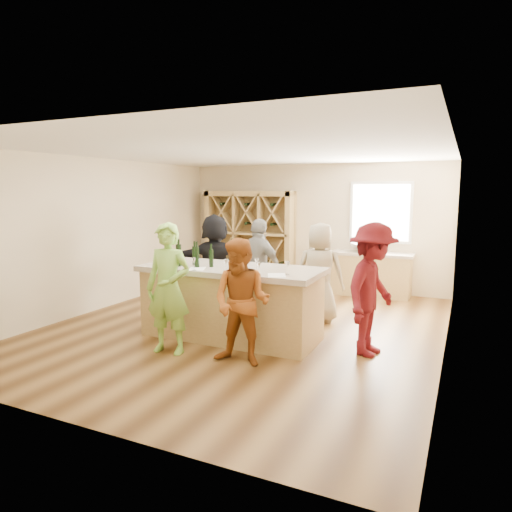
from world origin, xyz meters
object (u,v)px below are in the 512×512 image
at_px(tasting_counter_base, 231,305).
at_px(wine_bottle_c, 195,256).
at_px(wine_bottle_d, 197,257).
at_px(wine_bottle_e, 211,258).
at_px(sink, 363,248).
at_px(person_near_right, 242,302).
at_px(person_far_right, 320,273).
at_px(wine_bottle_a, 179,255).
at_px(person_near_left, 168,288).
at_px(wine_bottle_b, 179,255).
at_px(person_server, 372,289).
at_px(person_far_mid, 259,268).
at_px(person_far_left, 215,261).
at_px(wine_rack, 249,238).

distance_m(tasting_counter_base, wine_bottle_c, 0.93).
xyz_separation_m(wine_bottle_d, wine_bottle_e, (0.18, 0.12, -0.02)).
xyz_separation_m(sink, wine_bottle_d, (-1.60, -4.00, 0.22)).
bearing_deg(person_near_right, person_far_right, 80.41).
distance_m(wine_bottle_c, person_far_right, 2.15).
distance_m(wine_bottle_a, wine_bottle_d, 0.39).
relative_size(tasting_counter_base, person_near_left, 1.46).
relative_size(person_near_left, person_far_right, 1.06).
xyz_separation_m(wine_bottle_a, wine_bottle_b, (0.08, -0.12, 0.01)).
xyz_separation_m(sink, person_far_right, (-0.22, -2.36, -0.17)).
height_order(person_near_right, person_server, person_server).
distance_m(wine_bottle_c, person_near_right, 1.52).
bearing_deg(wine_bottle_e, wine_bottle_a, -177.51).
bearing_deg(person_far_mid, wine_bottle_e, 103.32).
height_order(wine_bottle_a, person_far_right, person_far_right).
bearing_deg(wine_bottle_c, person_far_left, 108.74).
bearing_deg(person_near_left, person_far_right, 52.84).
bearing_deg(wine_bottle_d, wine_rack, 105.17).
bearing_deg(person_far_left, wine_bottle_b, 86.83).
relative_size(person_near_left, person_far_left, 1.00).
bearing_deg(wine_bottle_d, wine_bottle_e, 33.58).
bearing_deg(person_near_right, sink, 81.72).
xyz_separation_m(wine_bottle_d, person_near_right, (1.06, -0.65, -0.43)).
distance_m(wine_rack, wine_bottle_a, 4.04).
xyz_separation_m(wine_bottle_a, wine_bottle_d, (0.38, -0.09, -0.00)).
bearing_deg(wine_bottle_c, wine_bottle_d, -49.00).
bearing_deg(wine_rack, person_near_left, -77.24).
height_order(sink, person_server, person_server).
xyz_separation_m(wine_bottle_a, wine_bottle_c, (0.23, 0.07, -0.01)).
bearing_deg(tasting_counter_base, wine_bottle_b, -159.41).
bearing_deg(wine_bottle_b, wine_bottle_a, 123.13).
distance_m(wine_bottle_b, wine_bottle_d, 0.30).
relative_size(wine_bottle_e, person_near_right, 0.17).
relative_size(wine_bottle_b, wine_bottle_d, 1.09).
xyz_separation_m(wine_rack, wine_bottle_b, (0.80, -4.09, 0.14)).
distance_m(wine_bottle_a, wine_bottle_e, 0.56).
height_order(wine_bottle_b, person_far_right, person_far_right).
height_order(tasting_counter_base, wine_bottle_e, wine_bottle_e).
height_order(wine_bottle_c, person_far_left, person_far_left).
bearing_deg(wine_rack, wine_bottle_b, -78.94).
bearing_deg(wine_rack, wine_bottle_d, -74.83).
bearing_deg(person_near_left, wine_bottle_c, 92.02).
distance_m(wine_bottle_e, person_far_right, 1.97).
xyz_separation_m(wine_rack, person_far_mid, (1.42, -2.54, -0.24)).
xyz_separation_m(wine_rack, wine_bottle_e, (1.28, -3.95, 0.11)).
height_order(wine_bottle_d, person_server, person_server).
bearing_deg(person_far_right, wine_bottle_e, 44.94).
xyz_separation_m(wine_bottle_a, person_near_left, (0.35, -0.77, -0.35)).
bearing_deg(sink, person_near_left, -109.15).
xyz_separation_m(wine_bottle_b, wine_bottle_e, (0.48, 0.14, -0.03)).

